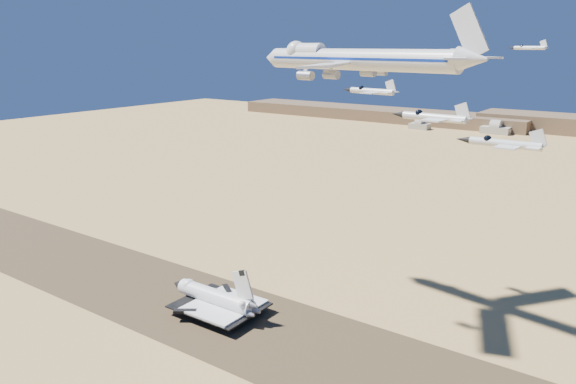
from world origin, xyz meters
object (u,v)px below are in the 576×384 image
Objects in this scene: crew_b at (216,324)px; crew_a at (213,323)px; chase_jet_d at (463,50)px; carrier_747 at (350,59)px; chase_jet_c at (503,143)px; chase_jet_e at (529,48)px; crew_c at (221,323)px; chase_jet_b at (432,117)px; shuttle at (215,298)px; chase_jet_a at (371,91)px.

crew_a is at bearing 51.48° from crew_b.
chase_jet_d is (46.76, 90.36, 89.67)m from crew_b.
crew_b is at bearing -108.07° from carrier_747.
crew_b is 0.12× the size of chase_jet_d.
chase_jet_c is 134.81m from chase_jet_e.
chase_jet_d reaches higher than crew_c.
crew_c is at bearing -104.17° from chase_jet_d.
chase_jet_b is at bearing -156.81° from crew_c.
chase_jet_c is at bearing -54.38° from chase_jet_d.
shuttle is at bearing 46.78° from crew_a.
carrier_747 reaches higher than chase_jet_c.
chase_jet_c is at bearing -64.24° from chase_jet_e.
chase_jet_b reaches higher than crew_a.
shuttle is 101.44m from chase_jet_a.
chase_jet_a is at bearing -147.53° from crew_c.
crew_a is (6.48, -8.20, -4.23)m from shuttle.
carrier_747 reaches higher than crew_a.
shuttle is at bearing 167.14° from chase_jet_b.
carrier_747 is at bearing -19.69° from crew_a.
chase_jet_e is at bearing 45.88° from chase_jet_d.
chase_jet_c is at bearing -158.90° from crew_c.
crew_a is at bearing 83.84° from crew_c.
chase_jet_a reaches higher than crew_b.
crew_b is at bearing -104.05° from chase_jet_d.
crew_a is at bearing 171.19° from chase_jet_b.
chase_jet_e is at bearing 61.68° from carrier_747.
shuttle is 2.75× the size of chase_jet_d.
crew_c is 0.11× the size of chase_jet_c.
chase_jet_e reaches higher than crew_b.
carrier_747 reaches higher than chase_jet_b.
chase_jet_e reaches higher than chase_jet_b.
crew_c is 0.11× the size of chase_jet_a.
chase_jet_a is (58.70, -3.93, 81.01)m from crew_a.
chase_jet_d is (45.97, 88.40, 89.74)m from crew_c.
shuttle is at bearing 0.84° from crew_b.
carrier_747 is at bearing -113.57° from chase_jet_e.
shuttle is 2.61× the size of chase_jet_c.
chase_jet_b is at bearing -28.30° from chase_jet_a.
chase_jet_a is at bearing -81.47° from chase_jet_e.
carrier_747 is 60.62m from chase_jet_a.
crew_c is (-22.48, -43.73, -87.03)m from carrier_747.
chase_jet_d reaches higher than crew_a.
chase_jet_b is (21.76, -15.49, -3.06)m from chase_jet_a.
crew_b reaches higher than crew_c.
crew_c is (0.79, 1.96, -0.07)m from crew_b.
crew_c is 124.50m from chase_jet_c.
chase_jet_a reaches higher than shuttle.
crew_a is 1.24m from crew_b.
chase_jet_e is (43.86, 57.69, 3.72)m from carrier_747.
shuttle is 95.95m from carrier_747.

